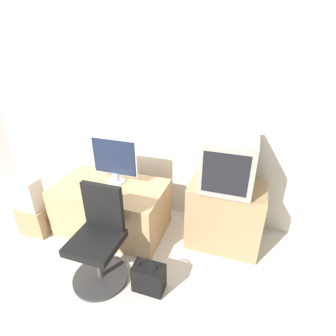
% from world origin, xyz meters
% --- Properties ---
extents(ground_plane, '(12.00, 12.00, 0.00)m').
position_xyz_m(ground_plane, '(0.00, 0.00, 0.00)').
color(ground_plane, beige).
extents(wall_back, '(4.40, 0.05, 2.60)m').
position_xyz_m(wall_back, '(0.00, 1.32, 1.30)').
color(wall_back, silver).
rests_on(wall_back, ground_plane).
extents(desk, '(1.19, 0.69, 0.58)m').
position_xyz_m(desk, '(-0.25, 0.75, 0.29)').
color(desk, tan).
rests_on(desk, ground_plane).
extents(side_stand, '(0.74, 0.47, 0.72)m').
position_xyz_m(side_stand, '(0.99, 0.92, 0.36)').
color(side_stand, '#A37F56').
rests_on(side_stand, ground_plane).
extents(main_monitor, '(0.51, 0.19, 0.51)m').
position_xyz_m(main_monitor, '(-0.21, 0.85, 0.84)').
color(main_monitor, silver).
rests_on(main_monitor, desk).
extents(keyboard, '(0.28, 0.13, 0.01)m').
position_xyz_m(keyboard, '(-0.25, 0.62, 0.58)').
color(keyboard, white).
rests_on(keyboard, desk).
extents(mouse, '(0.05, 0.04, 0.03)m').
position_xyz_m(mouse, '(-0.03, 0.59, 0.59)').
color(mouse, black).
rests_on(mouse, desk).
extents(crt_tv, '(0.49, 0.55, 0.50)m').
position_xyz_m(crt_tv, '(0.97, 0.93, 0.97)').
color(crt_tv, gray).
rests_on(crt_tv, side_stand).
extents(office_chair, '(0.51, 0.51, 0.91)m').
position_xyz_m(office_chair, '(-0.01, 0.12, 0.39)').
color(office_chair, '#333333').
rests_on(office_chair, ground_plane).
extents(cardboard_box_lower, '(0.33, 0.22, 0.33)m').
position_xyz_m(cardboard_box_lower, '(-1.05, 0.42, 0.16)').
color(cardboard_box_lower, '#A3845B').
rests_on(cardboard_box_lower, ground_plane).
extents(cardboard_box_upper, '(0.27, 0.18, 0.35)m').
position_xyz_m(cardboard_box_upper, '(-1.05, 0.42, 0.51)').
color(cardboard_box_upper, beige).
rests_on(cardboard_box_upper, cardboard_box_lower).
extents(handbag, '(0.28, 0.16, 0.36)m').
position_xyz_m(handbag, '(0.46, 0.11, 0.14)').
color(handbag, black).
rests_on(handbag, ground_plane).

